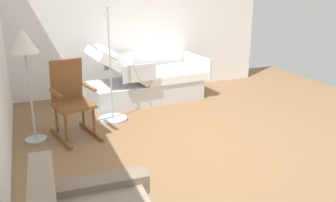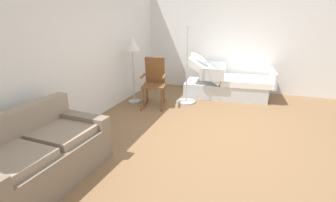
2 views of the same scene
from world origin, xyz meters
name	(u,v)px [view 2 (image 2 of 2)]	position (x,y,z in m)	size (l,w,h in m)	color
ground_plane	(216,135)	(0.00, 0.00, 0.00)	(7.26, 7.26, 0.00)	olive
back_wall	(86,47)	(0.00, 2.41, 1.35)	(6.01, 0.10, 2.70)	white
side_wall	(237,39)	(2.95, 0.00, 1.35)	(0.10, 4.92, 2.70)	white
hospital_bed	(226,84)	(2.26, 0.14, 0.31)	(1.13, 2.13, 1.10)	silver
couch	(38,158)	(-1.90, 1.77, 0.31)	(1.64, 0.92, 0.85)	#7D6C5C
rocking_chair	(154,83)	(1.13, 1.56, 0.50)	(0.85, 0.63, 1.05)	brown
floor_lamp	(132,48)	(1.12, 2.06, 1.23)	(0.34, 0.34, 1.48)	#B2B5BA
iv_pole	(186,92)	(1.50, 0.93, 0.25)	(0.44, 0.44, 1.69)	#B2B5BA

